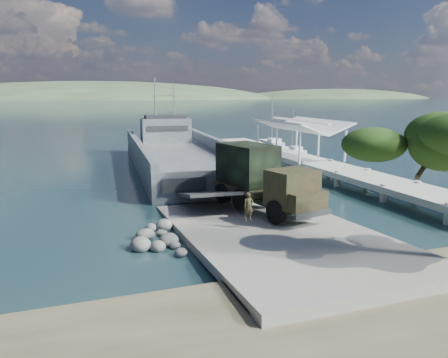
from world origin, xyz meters
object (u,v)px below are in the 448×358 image
(soldier, at_px, (248,213))
(sailboat_near, at_px, (293,151))
(pier, at_px, (303,154))
(sailboat_far, at_px, (272,144))
(landing_craft, at_px, (179,160))
(military_truck, at_px, (261,178))

(soldier, bearing_deg, sailboat_near, 58.76)
(pier, xyz_separation_m, sailboat_far, (5.88, 19.69, -1.19))
(sailboat_far, bearing_deg, pier, -101.57)
(sailboat_near, bearing_deg, landing_craft, -162.09)
(pier, relative_size, sailboat_far, 5.74)
(military_truck, relative_size, sailboat_near, 1.55)
(pier, relative_size, soldier, 26.70)
(sailboat_far, bearing_deg, sailboat_near, -90.82)
(pier, bearing_deg, sailboat_near, 66.34)
(pier, relative_size, military_truck, 4.71)
(pier, distance_m, military_truck, 19.24)
(pier, distance_m, sailboat_near, 12.60)
(military_truck, height_order, sailboat_near, sailboat_near)
(military_truck, relative_size, soldier, 5.67)
(military_truck, xyz_separation_m, sailboat_near, (16.89, 26.60, -2.25))
(soldier, height_order, sailboat_far, sailboat_far)
(landing_craft, height_order, soldier, landing_craft)
(pier, height_order, military_truck, pier)
(landing_craft, bearing_deg, sailboat_far, 43.08)
(soldier, relative_size, sailboat_near, 0.27)
(landing_craft, relative_size, sailboat_near, 6.11)
(pier, height_order, landing_craft, landing_craft)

